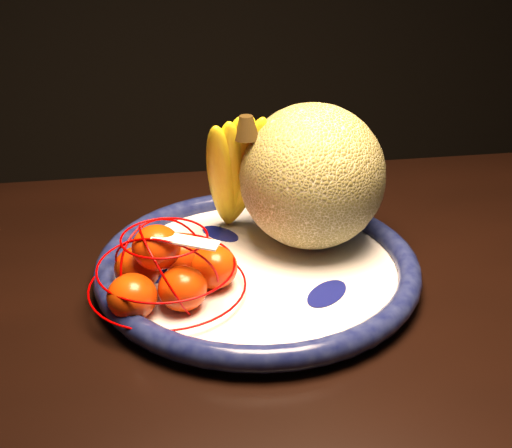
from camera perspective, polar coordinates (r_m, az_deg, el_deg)
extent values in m
cube|color=black|center=(0.73, 1.18, -10.60)|extent=(1.61, 1.00, 0.04)
cylinder|color=white|center=(0.81, 0.14, -4.25)|extent=(0.37, 0.37, 0.02)
torus|color=#060938|center=(0.80, 0.14, -3.53)|extent=(0.40, 0.40, 0.03)
cylinder|color=white|center=(0.81, 0.14, -4.56)|extent=(0.18, 0.18, 0.01)
ellipsoid|color=#0E135C|center=(0.75, 6.32, -6.16)|extent=(0.15, 0.14, 0.00)
ellipsoid|color=#0E135C|center=(0.88, -3.20, -0.86)|extent=(0.13, 0.13, 0.00)
ellipsoid|color=#0E135C|center=(0.79, -8.21, -4.52)|extent=(0.12, 0.09, 0.00)
sphere|color=olive|center=(0.82, 5.00, 4.23)|extent=(0.19, 0.19, 0.19)
ellipsoid|color=yellow|center=(0.84, -2.97, 4.57)|extent=(0.07, 0.12, 0.18)
ellipsoid|color=yellow|center=(0.84, -2.43, 4.71)|extent=(0.05, 0.11, 0.19)
ellipsoid|color=yellow|center=(0.84, -2.00, 4.88)|extent=(0.05, 0.10, 0.19)
ellipsoid|color=yellow|center=(0.84, -1.58, 4.95)|extent=(0.07, 0.11, 0.19)
ellipsoid|color=yellow|center=(0.84, -1.06, 4.93)|extent=(0.09, 0.11, 0.19)
ellipsoid|color=yellow|center=(0.85, -0.54, 4.96)|extent=(0.10, 0.11, 0.18)
cone|color=black|center=(0.81, -1.85, 10.34)|extent=(0.03, 0.03, 0.03)
ellipsoid|color=#EA4201|center=(0.71, -10.96, -6.36)|extent=(0.05, 0.05, 0.05)
ellipsoid|color=#EA4201|center=(0.72, -6.54, -5.69)|extent=(0.05, 0.05, 0.05)
ellipsoid|color=#EA4201|center=(0.75, -3.74, -3.85)|extent=(0.05, 0.05, 0.05)
ellipsoid|color=#EA4201|center=(0.76, -10.47, -3.89)|extent=(0.05, 0.05, 0.05)
ellipsoid|color=#EA4201|center=(0.78, -6.45, -2.70)|extent=(0.05, 0.05, 0.05)
ellipsoid|color=#EA4201|center=(0.72, -8.84, -2.07)|extent=(0.05, 0.05, 0.05)
torus|color=#BF0000|center=(0.75, -7.85, -5.36)|extent=(0.23, 0.23, 0.00)
torus|color=#BF0000|center=(0.74, -7.98, -3.65)|extent=(0.20, 0.20, 0.00)
torus|color=#BF0000|center=(0.72, -8.16, -1.18)|extent=(0.12, 0.12, 0.00)
torus|color=#BF0000|center=(0.74, -7.94, -4.16)|extent=(0.13, 0.12, 0.11)
torus|color=#BF0000|center=(0.74, -7.94, -4.16)|extent=(0.07, 0.13, 0.11)
torus|color=#BF0000|center=(0.74, -7.94, -4.16)|extent=(0.13, 0.10, 0.11)
cube|color=white|center=(0.70, -6.25, -1.47)|extent=(0.08, 0.05, 0.01)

